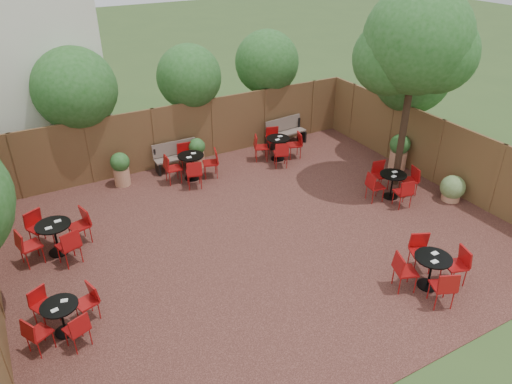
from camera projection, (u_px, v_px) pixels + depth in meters
ground at (262, 236)px, 12.23m from camera, size 80.00×80.00×0.00m
courtyard_paving at (262, 235)px, 12.23m from camera, size 12.00×10.00×0.02m
fence_back at (185, 133)px, 15.55m from camera, size 12.00×0.08×2.00m
fence_right at (438, 152)px, 14.30m from camera, size 0.08×10.00×2.00m
neighbour_building at (0, 34)px, 14.45m from camera, size 5.00×4.00×8.00m
overhang_foliage at (128, 114)px, 12.09m from camera, size 15.81×10.34×2.79m
courtyard_tree at (416, 47)px, 12.65m from camera, size 2.94×2.87×5.67m
park_bench_left at (176, 155)px, 15.31m from camera, size 1.45×0.49×0.89m
park_bench_right at (285, 131)px, 17.03m from camera, size 1.54×0.64×0.93m
bistro_tables at (242, 205)px, 12.65m from camera, size 10.65×8.82×0.92m
planters at (206, 164)px, 14.48m from camera, size 11.91×3.91×1.17m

